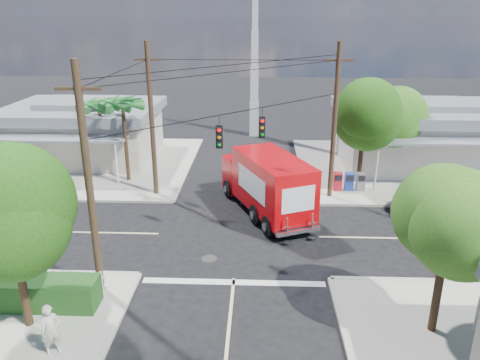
{
  "coord_description": "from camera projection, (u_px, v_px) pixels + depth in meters",
  "views": [
    {
      "loc": [
        0.96,
        -20.89,
        10.44
      ],
      "look_at": [
        0.0,
        2.0,
        2.2
      ],
      "focal_mm": 35.0,
      "sensor_mm": 36.0,
      "label": 1
    }
  ],
  "objects": [
    {
      "name": "tree_ne_front",
      "position": [
        365.0,
        114.0,
        27.67
      ],
      "size": [
        4.21,
        4.14,
        6.66
      ],
      "color": "#422D1C",
      "rests_on": "sidewalk_ne"
    },
    {
      "name": "pedestrian",
      "position": [
        51.0,
        330.0,
        14.71
      ],
      "size": [
        0.77,
        0.72,
        1.75
      ],
      "primitive_type": "imported",
      "rotation": [
        0.0,
        0.0,
        0.63
      ],
      "color": "beige",
      "rests_on": "sidewalk_sw"
    },
    {
      "name": "vending_boxes",
      "position": [
        349.0,
        182.0,
        28.55
      ],
      "size": [
        1.9,
        0.5,
        1.1
      ],
      "color": "#A61620",
      "rests_on": "sidewalk_ne"
    },
    {
      "name": "tree_se",
      "position": [
        449.0,
        227.0,
        14.76
      ],
      "size": [
        3.67,
        3.54,
        5.62
      ],
      "color": "#422D1C",
      "rests_on": "sidewalk_se"
    },
    {
      "name": "picket_fence",
      "position": [
        30.0,
        281.0,
        18.03
      ],
      "size": [
        5.94,
        0.06,
        1.0
      ],
      "color": "silver",
      "rests_on": "sidewalk_sw"
    },
    {
      "name": "sidewalk_nw",
      "position": [
        95.0,
        164.0,
        33.85
      ],
      "size": [
        14.12,
        14.12,
        0.14
      ],
      "color": "#ACA69B",
      "rests_on": "ground"
    },
    {
      "name": "radio_tower",
      "position": [
        255.0,
        71.0,
        40.09
      ],
      "size": [
        0.8,
        0.8,
        17.0
      ],
      "color": "silver",
      "rests_on": "ground"
    },
    {
      "name": "parked_car",
      "position": [
        448.0,
        204.0,
        25.24
      ],
      "size": [
        5.07,
        2.44,
        1.39
      ],
      "primitive_type": "imported",
      "rotation": [
        0.0,
        0.0,
        1.54
      ],
      "color": "silver",
      "rests_on": "ground"
    },
    {
      "name": "ground",
      "position": [
        238.0,
        235.0,
        23.21
      ],
      "size": [
        120.0,
        120.0,
        0.0
      ],
      "primitive_type": "plane",
      "color": "black",
      "rests_on": "ground"
    },
    {
      "name": "delivery_truck",
      "position": [
        267.0,
        184.0,
        25.23
      ],
      "size": [
        5.26,
        8.07,
        3.38
      ],
      "color": "black",
      "rests_on": "ground"
    },
    {
      "name": "sidewalk_ne",
      "position": [
        399.0,
        168.0,
        32.99
      ],
      "size": [
        14.12,
        14.12,
        0.14
      ],
      "color": "#ACA69B",
      "rests_on": "ground"
    },
    {
      "name": "tree_sw_front",
      "position": [
        9.0,
        215.0,
        14.93
      ],
      "size": [
        3.88,
        3.78,
        6.03
      ],
      "color": "#422D1C",
      "rests_on": "sidewalk_sw"
    },
    {
      "name": "building_ne",
      "position": [
        421.0,
        133.0,
        33.18
      ],
      "size": [
        11.8,
        10.2,
        4.5
      ],
      "color": "beige",
      "rests_on": "sidewalk_ne"
    },
    {
      "name": "palm_nw_back",
      "position": [
        99.0,
        106.0,
        30.47
      ],
      "size": [
        3.01,
        3.08,
        5.19
      ],
      "color": "#422D1C",
      "rests_on": "sidewalk_nw"
    },
    {
      "name": "utility_poles",
      "position": [
        208.0,
        135.0,
        23.2
      ],
      "size": [
        12.0,
        10.68,
        9.0
      ],
      "color": "#473321",
      "rests_on": "ground"
    },
    {
      "name": "palm_nw_front",
      "position": [
        123.0,
        105.0,
        28.85
      ],
      "size": [
        3.01,
        3.08,
        5.59
      ],
      "color": "#422D1C",
      "rests_on": "sidewalk_nw"
    },
    {
      "name": "building_nw",
      "position": [
        84.0,
        130.0,
        34.65
      ],
      "size": [
        10.8,
        10.2,
        4.3
      ],
      "color": "beige",
      "rests_on": "sidewalk_nw"
    },
    {
      "name": "road_markings",
      "position": [
        237.0,
        249.0,
        21.83
      ],
      "size": [
        32.0,
        32.0,
        0.01
      ],
      "color": "beige",
      "rests_on": "ground"
    },
    {
      "name": "tree_ne_back",
      "position": [
        398.0,
        116.0,
        29.83
      ],
      "size": [
        3.77,
        3.66,
        5.82
      ],
      "color": "#422D1C",
      "rests_on": "sidewalk_ne"
    },
    {
      "name": "hedge_sw",
      "position": [
        15.0,
        292.0,
        17.28
      ],
      "size": [
        6.2,
        1.2,
        1.1
      ],
      "primitive_type": "cube",
      "color": "#1C4119",
      "rests_on": "sidewalk_sw"
    }
  ]
}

